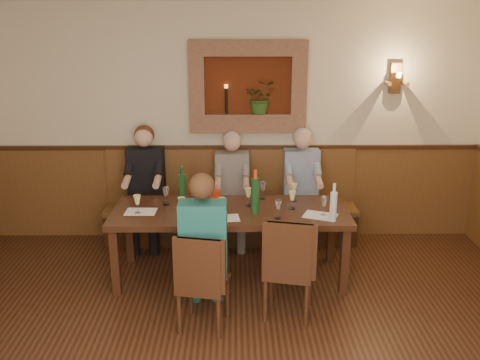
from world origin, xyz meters
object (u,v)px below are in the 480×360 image
object	(u,v)px
dining_table	(230,216)
wine_bottle_green_b	(182,188)
chair_near_left	(203,300)
bench	(231,215)
person_chair_front	(204,258)
person_bench_mid	(232,200)
chair_near_right	(288,286)
wine_bottle_green_a	(255,195)
person_bench_right	(301,198)
spittoon_bucket	(210,202)
person_bench_left	(146,197)
water_bottle	(333,206)

from	to	relation	value
dining_table	wine_bottle_green_b	size ratio (longest dim) A/B	5.89
chair_near_left	bench	bearing A→B (deg)	94.68
dining_table	person_chair_front	distance (m)	0.82
dining_table	chair_near_left	world-z (taller)	chair_near_left
person_bench_mid	wine_bottle_green_b	bearing A→B (deg)	-128.08
chair_near_right	person_chair_front	xyz separation A→B (m)	(-0.76, -0.02, 0.29)
chair_near_right	wine_bottle_green_a	xyz separation A→B (m)	(-0.28, 0.66, 0.66)
bench	person_bench_right	world-z (taller)	person_bench_right
dining_table	wine_bottle_green_b	xyz separation A→B (m)	(-0.50, 0.18, 0.24)
bench	person_bench_mid	size ratio (longest dim) A/B	2.20
bench	spittoon_bucket	distance (m)	1.21
wine_bottle_green_b	person_bench_left	bearing A→B (deg)	127.18
person_bench_right	wine_bottle_green_b	bearing A→B (deg)	-153.77
person_bench_mid	chair_near_right	bearing A→B (deg)	-72.06
chair_near_right	person_bench_right	xyz separation A→B (m)	(0.30, 1.59, 0.30)
chair_near_right	person_bench_left	size ratio (longest dim) A/B	0.68
wine_bottle_green_a	chair_near_right	bearing A→B (deg)	-66.95
person_bench_right	person_chair_front	size ratio (longest dim) A/B	1.00
person_bench_right	wine_bottle_green_a	size ratio (longest dim) A/B	3.12
person_bench_mid	spittoon_bucket	bearing A→B (deg)	-102.76
spittoon_bucket	wine_bottle_green_a	size ratio (longest dim) A/B	0.53
spittoon_bucket	water_bottle	xyz separation A→B (m)	(1.19, -0.20, 0.03)
dining_table	chair_near_right	distance (m)	1.00
bench	person_bench_left	distance (m)	1.04
dining_table	wine_bottle_green_a	size ratio (longest dim) A/B	5.34
dining_table	person_bench_mid	bearing A→B (deg)	88.98
person_bench_mid	spittoon_bucket	distance (m)	1.03
dining_table	person_bench_mid	distance (m)	0.85
bench	person_bench_right	bearing A→B (deg)	-7.19
chair_near_left	person_bench_right	xyz separation A→B (m)	(1.06, 1.80, 0.31)
person_bench_left	person_bench_mid	world-z (taller)	person_bench_left
person_bench_right	wine_bottle_green_b	xyz separation A→B (m)	(-1.33, -0.66, 0.34)
chair_near_left	person_chair_front	world-z (taller)	person_chair_front
spittoon_bucket	chair_near_left	bearing A→B (deg)	-92.02
person_bench_mid	person_bench_right	size ratio (longest dim) A/B	0.97
chair_near_left	wine_bottle_green_b	distance (m)	1.34
bench	person_bench_right	size ratio (longest dim) A/B	2.14
chair_near_left	chair_near_right	world-z (taller)	chair_near_right
water_bottle	bench	bearing A→B (deg)	128.17
bench	wine_bottle_green_a	bearing A→B (deg)	-76.46
chair_near_right	person_chair_front	distance (m)	0.81
chair_near_right	wine_bottle_green_b	bearing A→B (deg)	150.16
person_bench_mid	person_bench_right	xyz separation A→B (m)	(0.82, -0.00, 0.02)
chair_near_left	water_bottle	bearing A→B (deg)	39.31
person_chair_front	wine_bottle_green_b	world-z (taller)	person_chair_front
dining_table	person_bench_left	distance (m)	1.31
dining_table	person_bench_mid	world-z (taller)	person_bench_mid
wine_bottle_green_a	person_chair_front	bearing A→B (deg)	-124.93
chair_near_left	wine_bottle_green_a	world-z (taller)	wine_bottle_green_a
dining_table	water_bottle	distance (m)	1.07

